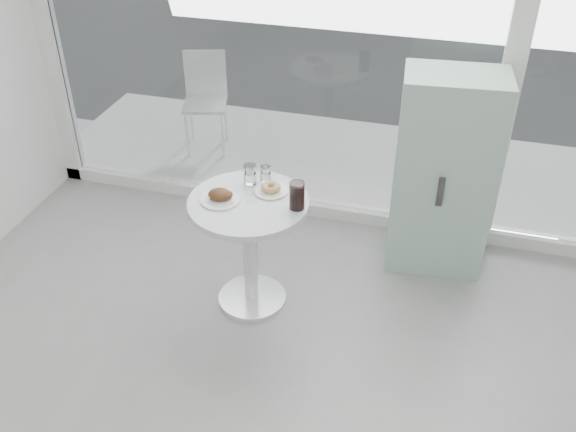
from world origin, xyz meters
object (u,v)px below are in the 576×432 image
(patio_chair, at_px, (206,95))
(cola_glass, at_px, (297,196))
(main_table, at_px, (249,231))
(water_tumbler_a, at_px, (250,175))
(plate_donut, at_px, (271,189))
(mint_cabinet, at_px, (443,174))
(plate_fritter, at_px, (221,196))
(water_tumbler_b, at_px, (265,175))

(patio_chair, relative_size, cola_glass, 5.00)
(main_table, relative_size, water_tumbler_a, 6.04)
(main_table, height_order, plate_donut, plate_donut)
(patio_chair, relative_size, plate_donut, 4.16)
(mint_cabinet, bearing_deg, cola_glass, -141.48)
(mint_cabinet, bearing_deg, main_table, -150.14)
(plate_fritter, height_order, cola_glass, cola_glass)
(main_table, xyz_separation_m, mint_cabinet, (1.08, 0.77, 0.14))
(plate_donut, bearing_deg, plate_fritter, -146.82)
(plate_donut, bearing_deg, cola_glass, -32.70)
(water_tumbler_a, relative_size, water_tumbler_b, 1.19)
(main_table, relative_size, water_tumbler_b, 7.20)
(patio_chair, bearing_deg, water_tumbler_b, -72.61)
(main_table, relative_size, mint_cabinet, 0.56)
(plate_fritter, relative_size, water_tumbler_b, 2.22)
(cola_glass, bearing_deg, patio_chair, 125.55)
(mint_cabinet, distance_m, cola_glass, 1.11)
(main_table, bearing_deg, plate_fritter, -167.09)
(plate_donut, height_order, water_tumbler_a, water_tumbler_a)
(water_tumbler_b, bearing_deg, main_table, -97.98)
(plate_fritter, relative_size, cola_glass, 1.40)
(plate_fritter, bearing_deg, water_tumbler_b, 55.24)
(patio_chair, height_order, plate_fritter, patio_chair)
(patio_chair, relative_size, water_tumbler_b, 7.92)
(mint_cabinet, distance_m, plate_donut, 1.17)
(plate_fritter, bearing_deg, water_tumbler_a, 65.43)
(plate_fritter, distance_m, cola_glass, 0.46)
(cola_glass, bearing_deg, mint_cabinet, 44.03)
(water_tumbler_a, bearing_deg, cola_glass, -28.35)
(plate_donut, xyz_separation_m, water_tumbler_b, (-0.07, 0.10, 0.03))
(patio_chair, bearing_deg, water_tumbler_a, -75.39)
(plate_fritter, height_order, water_tumbler_b, water_tumbler_b)
(plate_donut, relative_size, cola_glass, 1.20)
(plate_donut, distance_m, water_tumbler_a, 0.17)
(patio_chair, xyz_separation_m, water_tumbler_b, (1.07, -1.63, 0.29))
(mint_cabinet, xyz_separation_m, water_tumbler_b, (-1.05, -0.53, 0.13))
(patio_chair, bearing_deg, mint_cabinet, -43.27)
(plate_donut, xyz_separation_m, water_tumbler_a, (-0.15, 0.06, 0.04))
(main_table, height_order, patio_chair, patio_chair)
(water_tumbler_a, xyz_separation_m, cola_glass, (0.35, -0.19, 0.03))
(water_tumbler_a, height_order, cola_glass, cola_glass)
(mint_cabinet, relative_size, cola_glass, 8.12)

